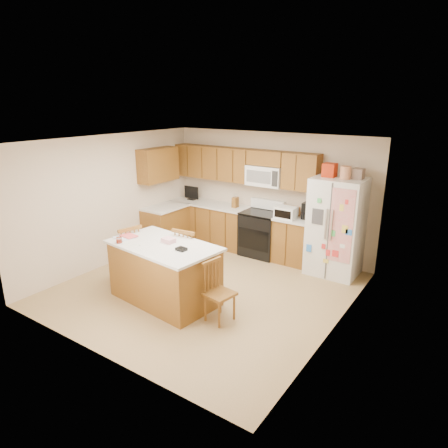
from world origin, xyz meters
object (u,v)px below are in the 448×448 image
Objects in this scene: refrigerator at (336,226)px; stove at (261,233)px; windsor_chair_left at (127,256)px; windsor_chair_back at (189,259)px; windsor_chair_right at (218,293)px; island at (165,272)px.

stove is at bearing 177.70° from refrigerator.
windsor_chair_left reaches higher than windsor_chair_back.
refrigerator is 2.24× the size of windsor_chair_right.
stove reaches higher than island.
windsor_chair_right is at bearing -73.89° from stove.
refrigerator is 1.91× the size of windsor_chair_back.
island is 2.03× the size of windsor_chair_right.
island is 1.06m from windsor_chair_right.
stove is at bearing 106.11° from windsor_chair_right.
stove is 1.63m from refrigerator.
stove is 2.63m from island.
refrigerator is 1.10× the size of island.
windsor_chair_back is 1.17× the size of windsor_chair_right.
windsor_chair_right is (0.76, -2.64, -0.04)m from stove.
stove reaches higher than windsor_chair_right.
windsor_chair_left is 1.00× the size of windsor_chair_back.
windsor_chair_left reaches higher than windsor_chair_right.
refrigerator reaches higher than stove.
refrigerator is 2.72m from windsor_chair_back.
refrigerator is (1.57, -0.06, 0.45)m from stove.
refrigerator is 3.20m from island.
refrigerator is 2.74m from windsor_chair_right.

